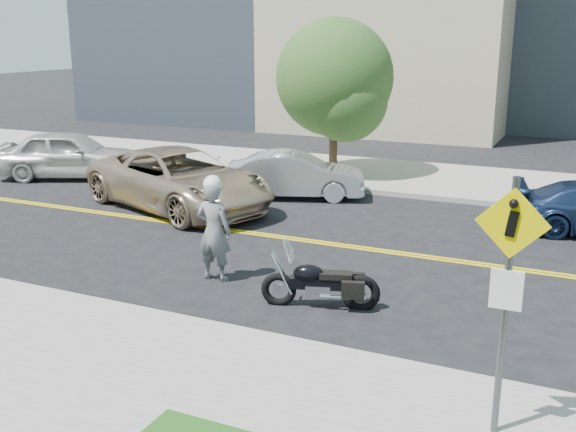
% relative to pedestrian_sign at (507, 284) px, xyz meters
% --- Properties ---
extents(ground_plane, '(120.00, 120.00, 0.00)m').
position_rel_pedestrian_sign_xyz_m(ground_plane, '(-4.20, 6.31, -1.96)').
color(ground_plane, black).
rests_on(ground_plane, ground).
extents(sidewalk_near, '(60.00, 5.00, 0.15)m').
position_rel_pedestrian_sign_xyz_m(sidewalk_near, '(-4.20, -1.19, -1.89)').
color(sidewalk_near, '#9E9B91').
rests_on(sidewalk_near, ground_plane).
extents(sidewalk_far, '(60.00, 5.00, 0.15)m').
position_rel_pedestrian_sign_xyz_m(sidewalk_far, '(-4.20, 13.81, -1.89)').
color(sidewalk_far, '#9E9B91').
rests_on(sidewalk_far, ground_plane).
extents(pedestrian_sign, '(0.78, 0.08, 3.00)m').
position_rel_pedestrian_sign_xyz_m(pedestrian_sign, '(0.00, 0.00, 0.00)').
color(pedestrian_sign, '#4C4C51').
rests_on(pedestrian_sign, sidewalk_near).
extents(motorcyclist, '(0.72, 0.48, 2.05)m').
position_rel_pedestrian_sign_xyz_m(motorcyclist, '(-5.68, 3.29, -0.94)').
color(motorcyclist, '#9FA0A4').
rests_on(motorcyclist, ground).
extents(motorcycle, '(2.07, 1.18, 1.21)m').
position_rel_pedestrian_sign_xyz_m(motorcycle, '(-3.34, 2.90, -1.36)').
color(motorcycle, black).
rests_on(motorcycle, ground).
extents(suv, '(6.32, 4.46, 1.60)m').
position_rel_pedestrian_sign_xyz_m(suv, '(-9.34, 7.60, -1.16)').
color(suv, tan).
rests_on(suv, ground).
extents(parked_car_white, '(4.95, 3.59, 1.57)m').
position_rel_pedestrian_sign_xyz_m(parked_car_white, '(-14.82, 9.45, -1.18)').
color(parked_car_white, silver).
rests_on(parked_car_white, ground).
extents(parked_car_silver, '(4.22, 2.68, 1.31)m').
position_rel_pedestrian_sign_xyz_m(parked_car_silver, '(-7.05, 10.06, -1.30)').
color(parked_car_silver, '#B4B6BC').
rests_on(parked_car_silver, ground).
extents(tree_far_a, '(3.73, 3.73, 5.09)m').
position_rel_pedestrian_sign_xyz_m(tree_far_a, '(-7.06, 13.11, 1.26)').
color(tree_far_a, '#382619').
rests_on(tree_far_a, ground).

